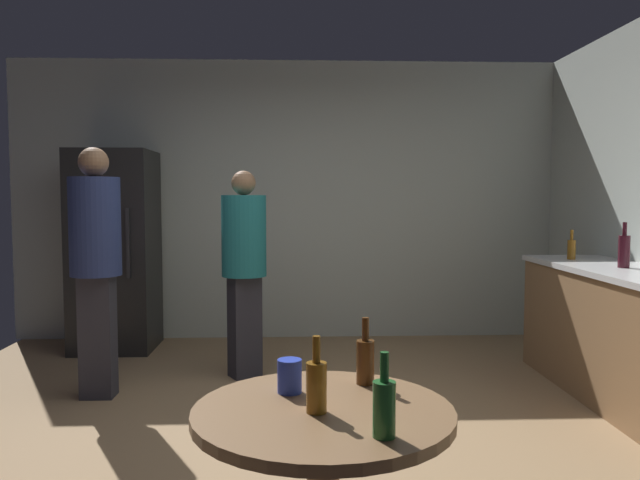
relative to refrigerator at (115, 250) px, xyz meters
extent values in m
cube|color=#9E7C56|center=(1.57, -2.20, -0.95)|extent=(5.20, 5.20, 0.10)
cube|color=beige|center=(1.57, 0.43, 0.45)|extent=(5.32, 0.06, 2.70)
cube|color=black|center=(0.00, 0.00, 0.00)|extent=(0.70, 0.65, 1.80)
cube|color=#262628|center=(0.21, -0.34, 0.09)|extent=(0.03, 0.03, 0.60)
cube|color=olive|center=(3.85, -1.65, -0.47)|extent=(0.60, 2.11, 0.86)
cube|color=silver|center=(3.85, -1.65, -0.02)|extent=(0.64, 2.15, 0.04)
cylinder|color=#3F141E|center=(3.86, -1.53, 0.11)|extent=(0.08, 0.08, 0.22)
cylinder|color=#3F141E|center=(3.86, -1.53, 0.26)|extent=(0.03, 0.03, 0.09)
cylinder|color=#8C5919|center=(3.77, -0.96, 0.07)|extent=(0.06, 0.06, 0.15)
cylinder|color=#8C5919|center=(3.77, -0.96, 0.19)|extent=(0.02, 0.02, 0.08)
cylinder|color=olive|center=(1.71, -3.76, -0.18)|extent=(0.80, 0.80, 0.03)
cylinder|color=#8C5919|center=(1.69, -3.80, -0.09)|extent=(0.06, 0.06, 0.15)
cylinder|color=#8C5919|center=(1.69, -3.80, 0.02)|extent=(0.02, 0.02, 0.08)
cylinder|color=#593314|center=(1.87, -3.53, -0.09)|extent=(0.06, 0.06, 0.15)
cylinder|color=#593314|center=(1.87, -3.53, 0.02)|extent=(0.02, 0.02, 0.08)
cylinder|color=#26662D|center=(1.87, -3.99, -0.09)|extent=(0.06, 0.06, 0.15)
cylinder|color=#26662D|center=(1.87, -3.99, 0.02)|extent=(0.02, 0.02, 0.08)
cylinder|color=blue|center=(1.61, -3.61, -0.11)|extent=(0.08, 0.08, 0.11)
cube|color=#2D2D38|center=(1.24, -0.93, -0.51)|extent=(0.28, 0.26, 0.78)
cylinder|color=#1E727A|center=(1.24, -0.93, 0.19)|extent=(0.46, 0.46, 0.62)
sphere|color=#8C6647|center=(1.24, -0.93, 0.59)|extent=(0.18, 0.18, 0.18)
cube|color=#2D2D38|center=(0.27, -1.38, -0.48)|extent=(0.22, 0.17, 0.85)
cylinder|color=navy|center=(0.27, -1.38, 0.28)|extent=(0.34, 0.34, 0.67)
sphere|color=#8C6647|center=(0.27, -1.38, 0.71)|extent=(0.20, 0.20, 0.20)
camera|label=1|loc=(1.63, -5.57, 0.47)|focal=34.25mm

